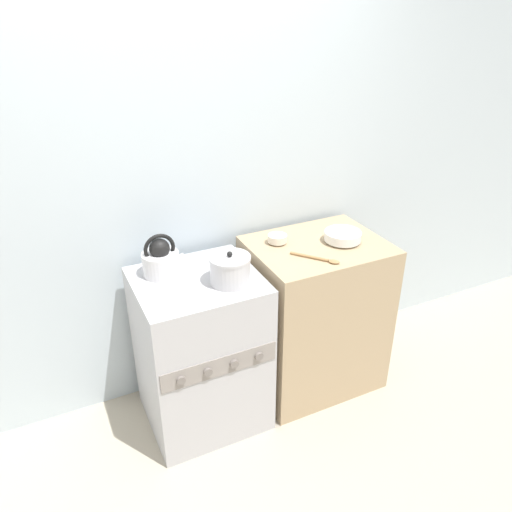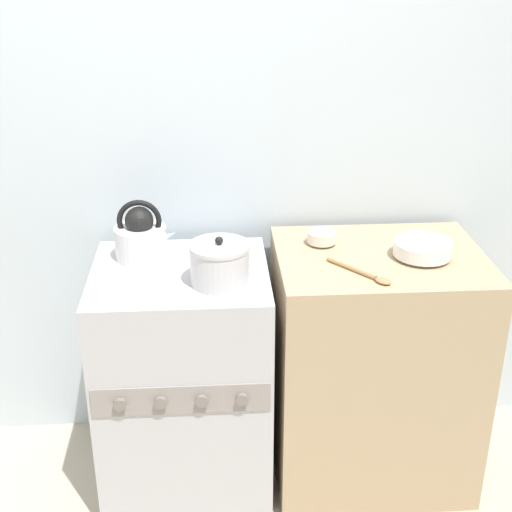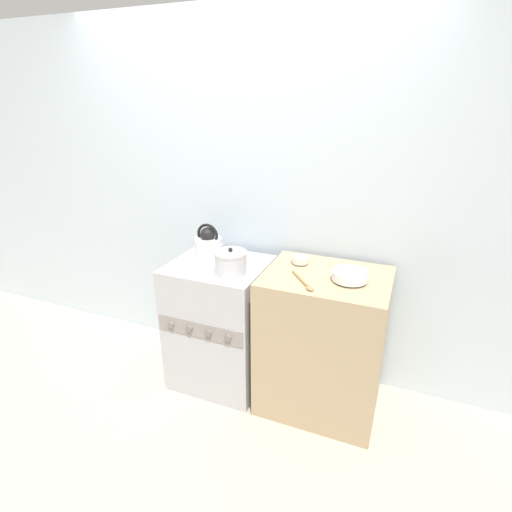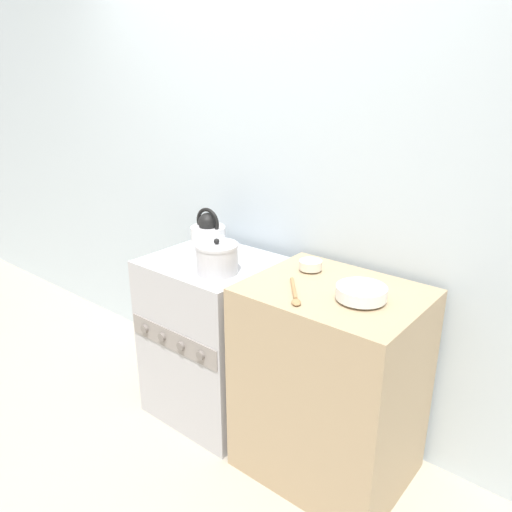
# 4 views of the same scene
# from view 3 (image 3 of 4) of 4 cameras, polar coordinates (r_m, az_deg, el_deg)

# --- Properties ---
(ground_plane) EXTENTS (12.00, 12.00, 0.00)m
(ground_plane) POSITION_cam_3_polar(r_m,az_deg,el_deg) (2.95, -7.45, -19.77)
(ground_plane) COLOR #B2A893
(wall_back) EXTENTS (7.00, 0.06, 2.50)m
(wall_back) POSITION_cam_3_polar(r_m,az_deg,el_deg) (2.89, -2.19, 7.82)
(wall_back) COLOR silver
(wall_back) RESTS_ON ground_plane
(stove) EXTENTS (0.63, 0.60, 0.91)m
(stove) POSITION_cam_3_polar(r_m,az_deg,el_deg) (2.88, -5.09, -9.49)
(stove) COLOR #B2B2B7
(stove) RESTS_ON ground_plane
(counter) EXTENTS (0.75, 0.60, 0.95)m
(counter) POSITION_cam_3_polar(r_m,az_deg,el_deg) (2.67, 9.45, -12.04)
(counter) COLOR tan
(counter) RESTS_ON ground_plane
(kettle) EXTENTS (0.23, 0.19, 0.23)m
(kettle) POSITION_cam_3_polar(r_m,az_deg,el_deg) (2.81, -6.83, 1.82)
(kettle) COLOR silver
(kettle) RESTS_ON stove
(cooking_pot) EXTENTS (0.21, 0.21, 0.17)m
(cooking_pot) POSITION_cam_3_polar(r_m,az_deg,el_deg) (2.50, -3.63, -0.91)
(cooking_pot) COLOR silver
(cooking_pot) RESTS_ON stove
(enamel_bowl) EXTENTS (0.21, 0.21, 0.06)m
(enamel_bowl) POSITION_cam_3_polar(r_m,az_deg,el_deg) (2.38, 13.26, -2.75)
(enamel_bowl) COLOR white
(enamel_bowl) RESTS_ON counter
(small_ceramic_bowl) EXTENTS (0.11, 0.11, 0.05)m
(small_ceramic_bowl) POSITION_cam_3_polar(r_m,az_deg,el_deg) (2.57, 6.33, -0.51)
(small_ceramic_bowl) COLOR beige
(small_ceramic_bowl) RESTS_ON counter
(wooden_spoon) EXTENTS (0.19, 0.23, 0.02)m
(wooden_spoon) POSITION_cam_3_polar(r_m,az_deg,el_deg) (2.31, 6.87, -3.76)
(wooden_spoon) COLOR #A37A4C
(wooden_spoon) RESTS_ON counter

